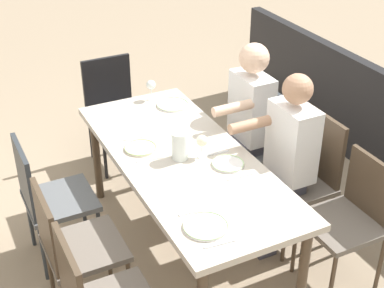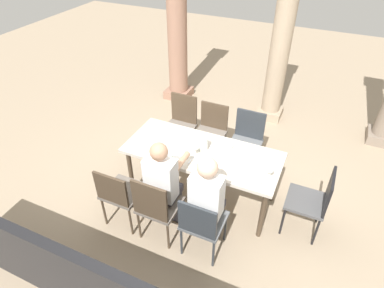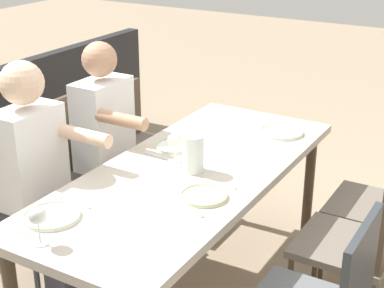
# 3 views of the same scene
# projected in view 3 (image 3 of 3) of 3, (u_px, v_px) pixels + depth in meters

# --- Properties ---
(dining_table) EXTENTS (1.93, 0.81, 0.77)m
(dining_table) POSITION_uv_depth(u_px,v_px,m) (188.00, 183.00, 2.91)
(dining_table) COLOR beige
(dining_table) RESTS_ON ground
(chair_west_south) EXTENTS (0.44, 0.44, 0.88)m
(chair_west_south) POSITION_uv_depth(u_px,v_px,m) (136.00, 140.00, 3.92)
(chair_west_south) COLOR #6A6158
(chair_west_south) RESTS_ON ground
(chair_mid_north) EXTENTS (0.44, 0.44, 0.90)m
(chair_mid_north) POSITION_uv_depth(u_px,v_px,m) (362.00, 239.00, 2.76)
(chair_mid_north) COLOR #6A6158
(chair_mid_north) RESTS_ON ground
(chair_mid_south) EXTENTS (0.44, 0.44, 0.94)m
(chair_mid_south) POSITION_uv_depth(u_px,v_px,m) (87.00, 164.00, 3.53)
(chair_mid_south) COLOR #6A6158
(chair_mid_south) RESTS_ON ground
(chair_east_south) EXTENTS (0.44, 0.44, 0.87)m
(chair_east_south) POSITION_uv_depth(u_px,v_px,m) (21.00, 205.00, 3.10)
(chair_east_south) COLOR #5B5E61
(chair_east_south) RESTS_ON ground
(diner_woman_green) EXTENTS (0.35, 0.49, 1.29)m
(diner_woman_green) POSITION_uv_depth(u_px,v_px,m) (113.00, 147.00, 3.37)
(diner_woman_green) COLOR #3F3F4C
(diner_woman_green) RESTS_ON ground
(diner_man_white) EXTENTS (0.35, 0.50, 1.30)m
(diner_man_white) POSITION_uv_depth(u_px,v_px,m) (42.00, 180.00, 2.94)
(diner_man_white) COLOR #3F3F4C
(diner_man_white) RESTS_ON ground
(plate_0) EXTENTS (0.24, 0.24, 0.02)m
(plate_0) POSITION_uv_depth(u_px,v_px,m) (282.00, 132.00, 3.33)
(plate_0) COLOR white
(plate_0) RESTS_ON dining_table
(fork_0) EXTENTS (0.03, 0.17, 0.01)m
(fork_0) POSITION_uv_depth(u_px,v_px,m) (292.00, 125.00, 3.45)
(fork_0) COLOR silver
(fork_0) RESTS_ON dining_table
(spoon_0) EXTENTS (0.02, 0.17, 0.01)m
(spoon_0) POSITION_uv_depth(u_px,v_px,m) (271.00, 142.00, 3.22)
(spoon_0) COLOR silver
(spoon_0) RESTS_ON dining_table
(plate_1) EXTENTS (0.20, 0.20, 0.02)m
(plate_1) POSITION_uv_depth(u_px,v_px,m) (175.00, 146.00, 3.14)
(plate_1) COLOR white
(plate_1) RESTS_ON dining_table
(wine_glass_1) EXTENTS (0.07, 0.07, 0.15)m
(wine_glass_1) POSITION_uv_depth(u_px,v_px,m) (175.00, 141.00, 2.93)
(wine_glass_1) COLOR white
(wine_glass_1) RESTS_ON dining_table
(fork_1) EXTENTS (0.02, 0.17, 0.01)m
(fork_1) POSITION_uv_depth(u_px,v_px,m) (189.00, 138.00, 3.26)
(fork_1) COLOR silver
(fork_1) RESTS_ON dining_table
(spoon_1) EXTENTS (0.03, 0.17, 0.01)m
(spoon_1) POSITION_uv_depth(u_px,v_px,m) (159.00, 157.00, 3.02)
(spoon_1) COLOR silver
(spoon_1) RESTS_ON dining_table
(plate_2) EXTENTS (0.21, 0.21, 0.02)m
(plate_2) POSITION_uv_depth(u_px,v_px,m) (204.00, 196.00, 2.61)
(plate_2) COLOR silver
(plate_2) RESTS_ON dining_table
(fork_2) EXTENTS (0.03, 0.17, 0.01)m
(fork_2) POSITION_uv_depth(u_px,v_px,m) (220.00, 184.00, 2.73)
(fork_2) COLOR silver
(fork_2) RESTS_ON dining_table
(spoon_2) EXTENTS (0.03, 0.17, 0.01)m
(spoon_2) POSITION_uv_depth(u_px,v_px,m) (187.00, 211.00, 2.49)
(spoon_2) COLOR silver
(spoon_2) RESTS_ON dining_table
(plate_3) EXTENTS (0.24, 0.24, 0.02)m
(plate_3) POSITION_uv_depth(u_px,v_px,m) (52.00, 216.00, 2.44)
(plate_3) COLOR white
(plate_3) RESTS_ON dining_table
(wine_glass_3) EXTENTS (0.07, 0.07, 0.16)m
(wine_glass_3) POSITION_uv_depth(u_px,v_px,m) (38.00, 217.00, 2.22)
(wine_glass_3) COLOR white
(wine_glass_3) RESTS_ON dining_table
(fork_3) EXTENTS (0.03, 0.17, 0.01)m
(fork_3) POSITION_uv_depth(u_px,v_px,m) (76.00, 203.00, 2.56)
(fork_3) COLOR silver
(fork_3) RESTS_ON dining_table
(spoon_3) EXTENTS (0.03, 0.17, 0.01)m
(spoon_3) POSITION_uv_depth(u_px,v_px,m) (25.00, 234.00, 2.32)
(spoon_3) COLOR silver
(spoon_3) RESTS_ON dining_table
(water_pitcher) EXTENTS (0.11, 0.11, 0.19)m
(water_pitcher) POSITION_uv_depth(u_px,v_px,m) (193.00, 155.00, 2.84)
(water_pitcher) COLOR white
(water_pitcher) RESTS_ON dining_table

